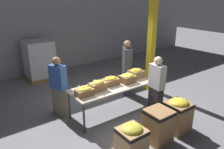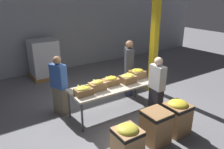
{
  "view_description": "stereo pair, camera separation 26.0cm",
  "coord_description": "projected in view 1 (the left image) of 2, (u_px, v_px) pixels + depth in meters",
  "views": [
    {
      "loc": [
        -3.1,
        -4.25,
        3.03
      ],
      "look_at": [
        -0.03,
        -0.01,
        1.11
      ],
      "focal_mm": 35.0,
      "sensor_mm": 36.0,
      "label": 1
    },
    {
      "loc": [
        -2.88,
        -4.39,
        3.03
      ],
      "look_at": [
        -0.03,
        -0.01,
        1.11
      ],
      "focal_mm": 35.0,
      "sensor_mm": 36.0,
      "label": 2
    }
  ],
  "objects": [
    {
      "name": "donation_bin_0",
      "position": [
        132.0,
        139.0,
        4.29
      ],
      "size": [
        0.51,
        0.51,
        0.68
      ],
      "color": "tan",
      "rests_on": "ground_plane"
    },
    {
      "name": "volunteer_2",
      "position": [
        59.0,
        87.0,
        5.59
      ],
      "size": [
        0.36,
        0.48,
        1.6
      ],
      "rotation": [
        0.0,
        0.0,
        -1.19
      ],
      "color": "#6B604C",
      "rests_on": "ground_plane"
    },
    {
      "name": "donation_bin_2",
      "position": [
        178.0,
        114.0,
        5.04
      ],
      "size": [
        0.51,
        0.51,
        0.82
      ],
      "color": "olive",
      "rests_on": "ground_plane"
    },
    {
      "name": "banana_box_3",
      "position": [
        127.0,
        78.0,
        5.88
      ],
      "size": [
        0.4,
        0.33,
        0.25
      ],
      "color": "olive",
      "rests_on": "sorting_table"
    },
    {
      "name": "volunteer_0",
      "position": [
        156.0,
        86.0,
        5.64
      ],
      "size": [
        0.25,
        0.44,
        1.59
      ],
      "rotation": [
        0.0,
        0.0,
        1.5
      ],
      "color": "black",
      "rests_on": "ground_plane"
    },
    {
      "name": "support_pillar",
      "position": [
        152.0,
        30.0,
        6.74
      ],
      "size": [
        0.2,
        0.2,
        4.0
      ],
      "color": "gold",
      "rests_on": "ground_plane"
    },
    {
      "name": "banana_box_4",
      "position": [
        136.0,
        73.0,
        6.23
      ],
      "size": [
        0.42,
        0.33,
        0.27
      ],
      "color": "olive",
      "rests_on": "sorting_table"
    },
    {
      "name": "pallet_stack_0",
      "position": [
        39.0,
        60.0,
        8.15
      ],
      "size": [
        1.05,
        1.05,
        1.45
      ],
      "color": "olive",
      "rests_on": "ground_plane"
    },
    {
      "name": "banana_box_2",
      "position": [
        111.0,
        81.0,
        5.72
      ],
      "size": [
        0.4,
        0.32,
        0.22
      ],
      "color": "olive",
      "rests_on": "sorting_table"
    },
    {
      "name": "banana_box_0",
      "position": [
        84.0,
        91.0,
        5.11
      ],
      "size": [
        0.4,
        0.32,
        0.23
      ],
      "color": "olive",
      "rests_on": "sorting_table"
    },
    {
      "name": "donation_bin_1",
      "position": [
        158.0,
        125.0,
        4.69
      ],
      "size": [
        0.51,
        0.51,
        0.74
      ],
      "color": "olive",
      "rests_on": "ground_plane"
    },
    {
      "name": "sorting_table",
      "position": [
        113.0,
        87.0,
        5.73
      ],
      "size": [
        2.29,
        0.88,
        0.79
      ],
      "color": "#B2A893",
      "rests_on": "ground_plane"
    },
    {
      "name": "ground_plane",
      "position": [
        113.0,
        112.0,
        5.98
      ],
      "size": [
        30.0,
        30.0,
        0.0
      ],
      "primitive_type": "plane",
      "color": "slate"
    },
    {
      "name": "banana_box_1",
      "position": [
        98.0,
        85.0,
        5.38
      ],
      "size": [
        0.4,
        0.3,
        0.27
      ],
      "color": "#A37A4C",
      "rests_on": "sorting_table"
    },
    {
      "name": "wall_back",
      "position": [
        48.0,
        22.0,
        8.62
      ],
      "size": [
        16.0,
        0.08,
        4.0
      ],
      "color": "#9399A3",
      "rests_on": "ground_plane"
    },
    {
      "name": "volunteer_1",
      "position": [
        127.0,
        68.0,
        6.82
      ],
      "size": [
        0.43,
        0.52,
        1.74
      ],
      "rotation": [
        0.0,
        0.0,
        -2.07
      ],
      "color": "#2D3856",
      "rests_on": "ground_plane"
    }
  ]
}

